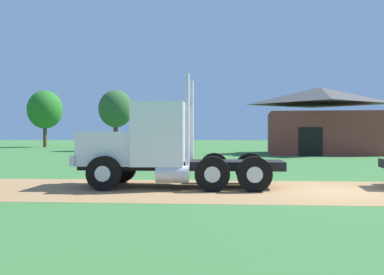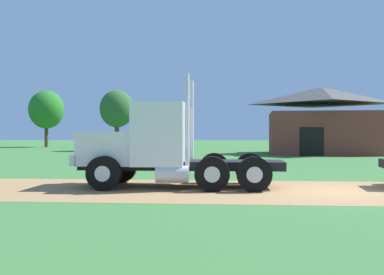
# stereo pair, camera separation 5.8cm
# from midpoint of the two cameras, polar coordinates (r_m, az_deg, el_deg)

# --- Properties ---
(ground_plane) EXTENTS (200.00, 200.00, 0.00)m
(ground_plane) POSITION_cam_midpoint_polar(r_m,az_deg,el_deg) (14.69, 16.34, -6.34)
(ground_plane) COLOR #386E34
(dirt_track) EXTENTS (120.00, 5.79, 0.01)m
(dirt_track) POSITION_cam_midpoint_polar(r_m,az_deg,el_deg) (14.69, 16.34, -6.32)
(dirt_track) COLOR #9E764B
(dirt_track) RESTS_ON ground_plane
(truck_foreground_white) EXTENTS (6.67, 2.82, 3.57)m
(truck_foreground_white) POSITION_cam_midpoint_polar(r_m,az_deg,el_deg) (15.24, -4.48, -1.23)
(truck_foreground_white) COLOR black
(truck_foreground_white) RESTS_ON ground_plane
(shed_building) EXTENTS (9.34, 8.78, 5.65)m
(shed_building) POSITION_cam_midpoint_polar(r_m,az_deg,el_deg) (40.77, 15.41, 1.91)
(shed_building) COLOR brown
(shed_building) RESTS_ON ground_plane
(tree_left) EXTENTS (4.35, 4.35, 7.11)m
(tree_left) POSITION_cam_midpoint_polar(r_m,az_deg,el_deg) (61.11, -17.62, 3.27)
(tree_left) COLOR #513823
(tree_left) RESTS_ON ground_plane
(tree_mid) EXTENTS (3.36, 3.36, 6.02)m
(tree_mid) POSITION_cam_midpoint_polar(r_m,az_deg,el_deg) (46.52, -9.39, 3.46)
(tree_mid) COLOR #513823
(tree_mid) RESTS_ON ground_plane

